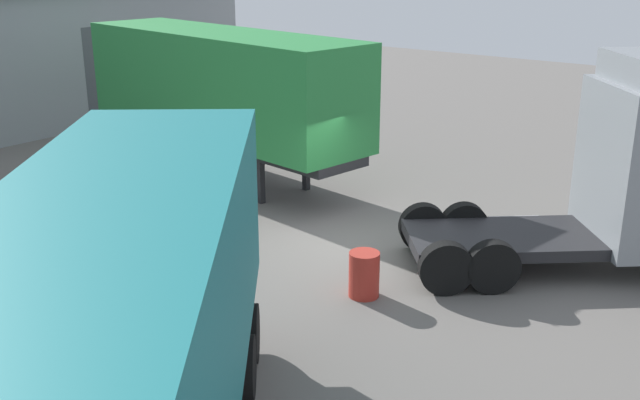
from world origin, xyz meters
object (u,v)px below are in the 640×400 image
container_trailer_green (220,86)px  oil_drum (364,274)px  container_trailer_orange (104,351)px  tractor_unit_grey (636,170)px

container_trailer_green → oil_drum: container_trailer_green is taller
container_trailer_green → oil_drum: (-4.06, -7.67, -2.16)m
container_trailer_orange → oil_drum: (6.85, 1.53, -2.07)m
container_trailer_orange → oil_drum: container_trailer_orange is taller
tractor_unit_grey → container_trailer_orange: 11.51m
tractor_unit_grey → oil_drum: 5.89m
tractor_unit_grey → oil_drum: tractor_unit_grey is taller
container_trailer_orange → tractor_unit_grey: bearing=131.5°
tractor_unit_grey → oil_drum: size_ratio=7.14×
tractor_unit_grey → container_trailer_orange: tractor_unit_grey is taller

